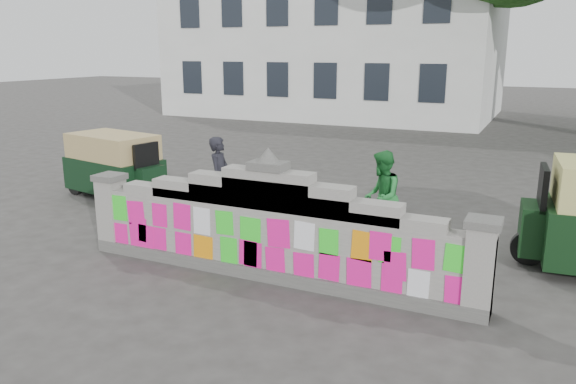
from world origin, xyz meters
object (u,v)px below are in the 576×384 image
at_px(pedestrian, 381,197).
at_px(cyclist_rider, 220,191).
at_px(cyclist_bike, 221,207).
at_px(rickshaw_left, 116,164).

bearing_deg(pedestrian, cyclist_rider, -90.56).
bearing_deg(cyclist_rider, cyclist_bike, -0.00).
xyz_separation_m(cyclist_bike, pedestrian, (2.95, 0.65, 0.37)).
bearing_deg(pedestrian, cyclist_bike, -90.56).
relative_size(pedestrian, rickshaw_left, 0.61).
bearing_deg(rickshaw_left, cyclist_rider, -6.89).
height_order(cyclist_bike, rickshaw_left, rickshaw_left).
relative_size(cyclist_bike, pedestrian, 1.05).
height_order(cyclist_bike, pedestrian, pedestrian).
distance_m(cyclist_rider, rickshaw_left, 3.78).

